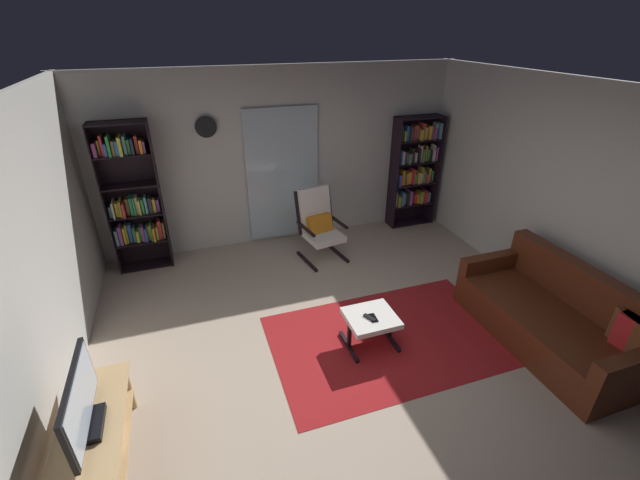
{
  "coord_description": "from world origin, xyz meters",
  "views": [
    {
      "loc": [
        -1.39,
        -2.97,
        3.09
      ],
      "look_at": [
        -0.14,
        0.7,
        1.03
      ],
      "focal_mm": 23.09,
      "sensor_mm": 36.0,
      "label": 1
    }
  ],
  "objects_px": {
    "wall_clock": "(206,127)",
    "cell_phone": "(373,318)",
    "television": "(81,405)",
    "leather_sofa": "(555,319)",
    "bookshelf_near_tv": "(133,198)",
    "bookshelf_near_sofa": "(413,169)",
    "tv_remote": "(370,318)",
    "tv_stand": "(96,442)",
    "lounge_armchair": "(319,223)",
    "ottoman": "(371,321)"
  },
  "relations": [
    {
      "from": "wall_clock",
      "to": "cell_phone",
      "type": "bearing_deg",
      "value": -65.43
    },
    {
      "from": "television",
      "to": "leather_sofa",
      "type": "distance_m",
      "value": 4.44
    },
    {
      "from": "television",
      "to": "leather_sofa",
      "type": "relative_size",
      "value": 0.43
    },
    {
      "from": "bookshelf_near_tv",
      "to": "bookshelf_near_sofa",
      "type": "distance_m",
      "value": 4.27
    },
    {
      "from": "leather_sofa",
      "to": "tv_remote",
      "type": "height_order",
      "value": "leather_sofa"
    },
    {
      "from": "tv_stand",
      "to": "cell_phone",
      "type": "bearing_deg",
      "value": 13.19
    },
    {
      "from": "leather_sofa",
      "to": "bookshelf_near_sofa",
      "type": "bearing_deg",
      "value": 88.77
    },
    {
      "from": "lounge_armchair",
      "to": "tv_remote",
      "type": "height_order",
      "value": "lounge_armchair"
    },
    {
      "from": "bookshelf_near_sofa",
      "to": "leather_sofa",
      "type": "height_order",
      "value": "bookshelf_near_sofa"
    },
    {
      "from": "tv_stand",
      "to": "wall_clock",
      "type": "height_order",
      "value": "wall_clock"
    },
    {
      "from": "bookshelf_near_sofa",
      "to": "ottoman",
      "type": "bearing_deg",
      "value": -126.8
    },
    {
      "from": "television",
      "to": "leather_sofa",
      "type": "height_order",
      "value": "television"
    },
    {
      "from": "tv_remote",
      "to": "wall_clock",
      "type": "xyz_separation_m",
      "value": [
        -1.23,
        2.75,
        1.47
      ]
    },
    {
      "from": "tv_stand",
      "to": "bookshelf_near_sofa",
      "type": "distance_m",
      "value": 5.57
    },
    {
      "from": "television",
      "to": "leather_sofa",
      "type": "bearing_deg",
      "value": 0.7
    },
    {
      "from": "tv_stand",
      "to": "bookshelf_near_tv",
      "type": "relative_size",
      "value": 0.61
    },
    {
      "from": "tv_stand",
      "to": "ottoman",
      "type": "relative_size",
      "value": 2.38
    },
    {
      "from": "bookshelf_near_sofa",
      "to": "lounge_armchair",
      "type": "bearing_deg",
      "value": -162.09
    },
    {
      "from": "leather_sofa",
      "to": "tv_remote",
      "type": "xyz_separation_m",
      "value": [
        -1.91,
        0.57,
        0.08
      ]
    },
    {
      "from": "bookshelf_near_tv",
      "to": "ottoman",
      "type": "distance_m",
      "value": 3.52
    },
    {
      "from": "television",
      "to": "bookshelf_near_tv",
      "type": "distance_m",
      "value": 3.21
    },
    {
      "from": "bookshelf_near_tv",
      "to": "cell_phone",
      "type": "height_order",
      "value": "bookshelf_near_tv"
    },
    {
      "from": "lounge_armchair",
      "to": "television",
      "type": "bearing_deg",
      "value": -134.97
    },
    {
      "from": "leather_sofa",
      "to": "cell_phone",
      "type": "xyz_separation_m",
      "value": [
        -1.87,
        0.55,
        0.08
      ]
    },
    {
      "from": "television",
      "to": "bookshelf_near_sofa",
      "type": "relative_size",
      "value": 0.46
    },
    {
      "from": "ottoman",
      "to": "cell_phone",
      "type": "height_order",
      "value": "cell_phone"
    },
    {
      "from": "bookshelf_near_tv",
      "to": "leather_sofa",
      "type": "xyz_separation_m",
      "value": [
        4.2,
        -3.13,
        -0.74
      ]
    },
    {
      "from": "bookshelf_near_sofa",
      "to": "tv_stand",
      "type": "bearing_deg",
      "value": -144.23
    },
    {
      "from": "bookshelf_near_tv",
      "to": "ottoman",
      "type": "relative_size",
      "value": 3.9
    },
    {
      "from": "lounge_armchair",
      "to": "ottoman",
      "type": "bearing_deg",
      "value": -92.84
    },
    {
      "from": "leather_sofa",
      "to": "television",
      "type": "bearing_deg",
      "value": -179.3
    },
    {
      "from": "tv_stand",
      "to": "lounge_armchair",
      "type": "relative_size",
      "value": 1.21
    },
    {
      "from": "leather_sofa",
      "to": "lounge_armchair",
      "type": "height_order",
      "value": "lounge_armchair"
    },
    {
      "from": "lounge_armchair",
      "to": "tv_remote",
      "type": "xyz_separation_m",
      "value": [
        -0.13,
        -2.03,
        -0.15
      ]
    },
    {
      "from": "bookshelf_near_tv",
      "to": "leather_sofa",
      "type": "height_order",
      "value": "bookshelf_near_tv"
    },
    {
      "from": "leather_sofa",
      "to": "tv_remote",
      "type": "bearing_deg",
      "value": 163.49
    },
    {
      "from": "bookshelf_near_tv",
      "to": "television",
      "type": "bearing_deg",
      "value": -93.92
    },
    {
      "from": "tv_stand",
      "to": "wall_clock",
      "type": "relative_size",
      "value": 4.28
    },
    {
      "from": "television",
      "to": "leather_sofa",
      "type": "xyz_separation_m",
      "value": [
        4.42,
        0.05,
        -0.43
      ]
    },
    {
      "from": "lounge_armchair",
      "to": "tv_remote",
      "type": "bearing_deg",
      "value": -93.77
    },
    {
      "from": "lounge_armchair",
      "to": "wall_clock",
      "type": "height_order",
      "value": "wall_clock"
    },
    {
      "from": "television",
      "to": "ottoman",
      "type": "bearing_deg",
      "value": 14.35
    },
    {
      "from": "tv_stand",
      "to": "tv_remote",
      "type": "relative_size",
      "value": 8.62
    },
    {
      "from": "bookshelf_near_tv",
      "to": "wall_clock",
      "type": "xyz_separation_m",
      "value": [
        1.07,
        0.18,
        0.82
      ]
    },
    {
      "from": "television",
      "to": "tv_stand",
      "type": "bearing_deg",
      "value": 102.46
    },
    {
      "from": "tv_remote",
      "to": "cell_phone",
      "type": "height_order",
      "value": "tv_remote"
    },
    {
      "from": "television",
      "to": "wall_clock",
      "type": "bearing_deg",
      "value": 69.13
    },
    {
      "from": "lounge_armchair",
      "to": "wall_clock",
      "type": "distance_m",
      "value": 2.03
    },
    {
      "from": "ottoman",
      "to": "television",
      "type": "bearing_deg",
      "value": -165.65
    },
    {
      "from": "television",
      "to": "tv_remote",
      "type": "height_order",
      "value": "television"
    }
  ]
}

